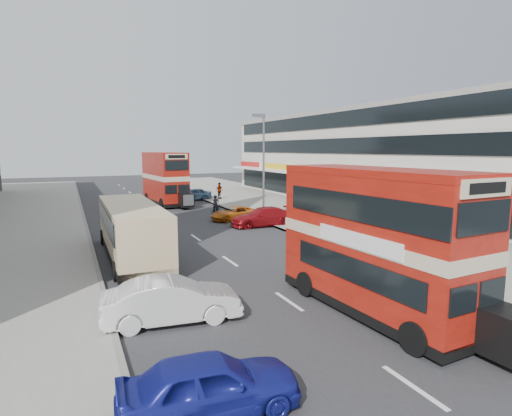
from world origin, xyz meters
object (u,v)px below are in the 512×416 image
street_lamp (263,159)px  car_left_front (172,300)px  bus_main (376,241)px  pedestrian_near (314,215)px  car_left_near (210,384)px  car_right_b (235,213)px  cyclist (216,211)px  bus_second (165,178)px  car_right_a (263,217)px  pedestrian_far (219,191)px  car_right_c (193,194)px  coach (132,228)px

street_lamp → car_left_front: (-10.79, -16.00, -4.07)m
bus_main → pedestrian_near: size_ratio=5.37×
street_lamp → car_left_near: size_ratio=2.12×
car_right_b → cyclist: bearing=-147.0°
car_left_near → bus_second: bearing=-6.6°
car_left_front → car_right_a: (9.78, 13.86, -0.04)m
car_left_front → pedestrian_far: 32.14m
pedestrian_near → street_lamp: bearing=-106.2°
car_left_near → pedestrian_far: size_ratio=2.17×
street_lamp → car_right_b: size_ratio=2.10×
car_right_c → cyclist: size_ratio=2.09×
coach → pedestrian_far: bearing=60.4°
street_lamp → car_right_b: bearing=152.5°
coach → car_right_b: 12.14m
coach → pedestrian_far: size_ratio=5.49×
coach → car_right_c: (9.35, 21.72, -0.84)m
car_right_c → car_left_front: bearing=-20.3°
car_right_a → cyclist: 4.87m
street_lamp → car_right_b: (-1.92, 1.00, -4.25)m
car_left_front → cyclist: 19.87m
car_right_a → car_right_b: (-0.91, 3.14, -0.14)m
street_lamp → car_right_a: street_lamp is taller
car_right_a → pedestrian_far: bearing=174.2°
bus_main → pedestrian_far: (5.70, 31.85, -1.46)m
street_lamp → bus_second: (-4.81, 12.58, -2.15)m
car_left_near → pedestrian_near: (12.97, 16.48, 0.30)m
bus_second → coach: bus_second is taller
coach → car_right_c: 23.66m
cyclist → street_lamp: bearing=-42.6°
bus_main → coach: bus_main is taller
coach → pedestrian_near: 12.93m
car_right_a → cyclist: cyclist is taller
pedestrian_near → coach: bearing=-26.0°
bus_main → car_right_b: bearing=-100.6°
bus_main → pedestrian_far: bus_main is taller
bus_main → car_left_near: 7.57m
car_left_near → car_right_c: car_right_c is taller
coach → car_left_front: 8.80m
coach → car_right_a: 11.06m
bus_main → bus_second: size_ratio=0.94×
car_left_near → car_right_c: 36.73m
pedestrian_near → cyclist: (-4.85, 6.76, -0.33)m
car_right_b → pedestrian_near: size_ratio=2.41×
bus_main → car_right_b: size_ratio=2.23×
street_lamp → pedestrian_near: (1.83, -4.46, -3.83)m
pedestrian_far → cyclist: pedestrian_far is taller
pedestrian_far → street_lamp: bearing=-125.1°
cyclist → car_left_near: bearing=-114.7°
bus_main → cyclist: (1.36, 20.36, -1.87)m
bus_second → coach: (-5.98, -19.81, -1.13)m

